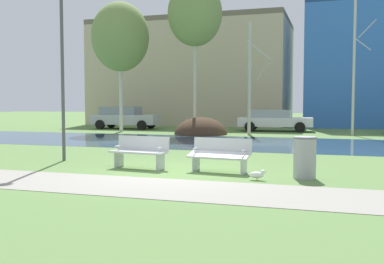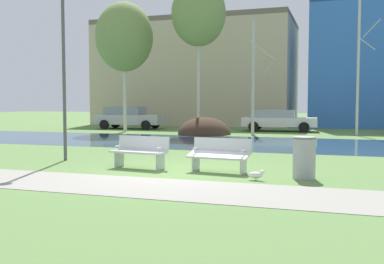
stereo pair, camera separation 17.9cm
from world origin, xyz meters
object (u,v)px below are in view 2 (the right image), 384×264
at_px(parked_van_nearest_silver, 129,117).
at_px(streetlamp, 63,43).
at_px(seagull, 256,175).
at_px(bench_left, 140,151).
at_px(parked_sedan_second_white, 278,120).
at_px(bench_right, 220,154).
at_px(trash_bin, 304,157).

bearing_deg(parked_van_nearest_silver, streetlamp, -70.13).
bearing_deg(parked_van_nearest_silver, seagull, -55.76).
height_order(bench_left, seagull, bench_left).
relative_size(streetlamp, parked_sedan_second_white, 1.16).
height_order(streetlamp, parked_van_nearest_silver, streetlamp).
height_order(parked_van_nearest_silver, parked_sedan_second_white, parked_van_nearest_silver).
bearing_deg(parked_van_nearest_silver, parked_sedan_second_white, 2.72).
xyz_separation_m(bench_right, parked_sedan_second_white, (-0.78, 17.30, 0.26)).
bearing_deg(bench_left, parked_van_nearest_silver, 117.37).
bearing_deg(trash_bin, parked_van_nearest_silver, 127.36).
distance_m(bench_right, trash_bin, 2.17).
height_order(bench_right, seagull, bench_right).
xyz_separation_m(seagull, parked_van_nearest_silver, (-12.07, 17.74, 0.67)).
height_order(seagull, streetlamp, streetlamp).
distance_m(bench_left, parked_van_nearest_silver, 18.94).
bearing_deg(bench_right, streetlamp, 171.45).
xyz_separation_m(bench_right, trash_bin, (2.14, -0.35, 0.04)).
xyz_separation_m(trash_bin, seagull, (-1.02, -0.58, -0.38)).
height_order(bench_left, streetlamp, streetlamp).
bearing_deg(parked_sedan_second_white, seagull, -84.06).
xyz_separation_m(parked_van_nearest_silver, parked_sedan_second_white, (10.18, 0.48, -0.07)).
xyz_separation_m(streetlamp, parked_sedan_second_white, (4.38, 16.52, -2.89)).
bearing_deg(streetlamp, trash_bin, -8.73).
xyz_separation_m(bench_right, seagull, (1.12, -0.93, -0.34)).
distance_m(seagull, parked_van_nearest_silver, 21.47).
relative_size(seagull, parked_sedan_second_white, 0.09).
relative_size(bench_right, trash_bin, 1.67).
height_order(trash_bin, seagull, trash_bin).
height_order(bench_right, parked_van_nearest_silver, parked_van_nearest_silver).
distance_m(trash_bin, parked_van_nearest_silver, 21.59).
bearing_deg(bench_right, trash_bin, -9.15).
distance_m(trash_bin, seagull, 1.24).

